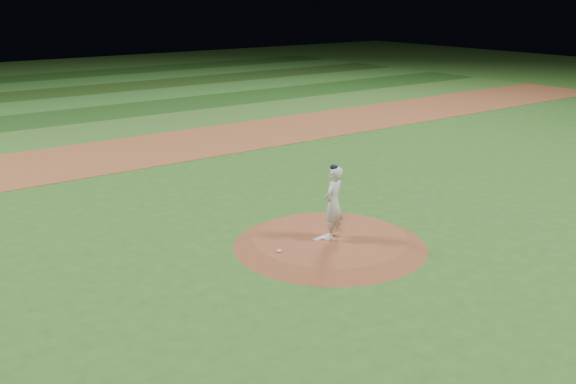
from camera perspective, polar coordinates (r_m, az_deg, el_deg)
The scene contains 10 objects.
ground at distance 18.41m, azimuth 3.73°, elevation -4.75°, with size 120.00×120.00×0.00m, color #2C601F.
infield_dirt_band at distance 29.96m, azimuth -13.85°, elevation 3.46°, with size 70.00×6.00×0.02m, color brown.
outfield_stripe_0 at distance 35.00m, azimuth -17.43°, elevation 5.10°, with size 70.00×5.00×0.02m, color #376A26.
outfield_stripe_1 at distance 39.68m, azimuth -19.89°, elevation 6.22°, with size 70.00×5.00×0.02m, color #1D4917.
outfield_stripe_2 at distance 44.43m, azimuth -21.84°, elevation 7.09°, with size 70.00×5.00×0.02m, color #306D27.
outfield_stripe_3 at distance 49.23m, azimuth -23.42°, elevation 7.79°, with size 70.00×5.00×0.02m, color #214416.
pitchers_mound at distance 18.36m, azimuth 3.74°, elevation -4.39°, with size 5.50×5.50×0.25m, color brown.
pitching_rubber at distance 18.26m, azimuth 3.12°, elevation -4.03°, with size 0.66×0.17×0.03m, color silver.
rosin_bag at distance 17.25m, azimuth -0.79°, elevation -5.25°, with size 0.13×0.13×0.07m, color white.
pitcher_on_mound at distance 17.88m, azimuth 4.04°, elevation -0.96°, with size 0.90×0.77×2.16m.
Camera 1 is at (-11.12, -12.96, 6.87)m, focal length 40.00 mm.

